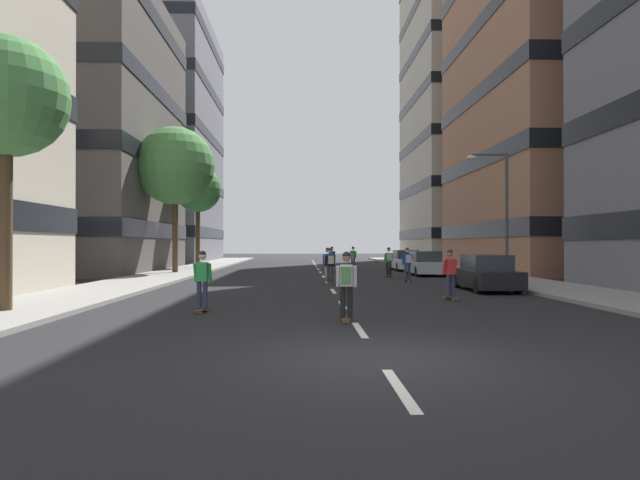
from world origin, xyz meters
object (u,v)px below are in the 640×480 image
(skater_8, at_px, (332,257))
(skater_5, at_px, (202,278))
(skater_6, at_px, (389,260))
(skater_3, at_px, (346,282))
(streetlamp_right, at_px, (500,202))
(parked_car_far, at_px, (425,264))
(skater_1, at_px, (328,261))
(skater_7, at_px, (407,262))
(parked_car_near, at_px, (405,261))
(street_tree_near, at_px, (175,166))
(street_tree_far, at_px, (198,190))
(parked_car_mid, at_px, (486,274))
(skater_2, at_px, (353,256))
(skater_0, at_px, (330,264))
(skater_4, at_px, (450,272))
(street_tree_mid, at_px, (6,98))

(skater_8, bearing_deg, skater_5, -101.74)
(skater_6, bearing_deg, skater_3, -102.71)
(streetlamp_right, bearing_deg, skater_5, -138.81)
(parked_car_far, distance_m, skater_1, 7.57)
(streetlamp_right, distance_m, skater_3, 16.42)
(streetlamp_right, bearing_deg, skater_7, 169.49)
(streetlamp_right, relative_size, skater_6, 3.65)
(parked_car_near, distance_m, street_tree_near, 17.82)
(street_tree_near, bearing_deg, skater_8, 27.51)
(street_tree_far, height_order, skater_3, street_tree_far)
(parked_car_mid, height_order, skater_2, skater_2)
(parked_car_far, xyz_separation_m, skater_6, (-2.57, -1.73, 0.32))
(parked_car_far, height_order, street_tree_near, street_tree_near)
(streetlamp_right, bearing_deg, parked_car_far, 110.04)
(skater_0, relative_size, skater_2, 1.00)
(street_tree_far, distance_m, skater_3, 31.05)
(parked_car_mid, height_order, skater_6, skater_6)
(streetlamp_right, distance_m, skater_1, 9.52)
(street_tree_far, xyz_separation_m, skater_2, (12.35, -0.17, -5.32))
(skater_1, xyz_separation_m, skater_4, (3.84, -10.48, -0.03))
(skater_0, distance_m, skater_8, 14.51)
(skater_4, xyz_separation_m, skater_8, (-2.95, 21.81, 0.00))
(parked_car_near, height_order, skater_1, skater_1)
(skater_6, distance_m, skater_8, 9.39)
(parked_car_mid, height_order, skater_8, skater_8)
(skater_4, distance_m, skater_7, 9.02)
(parked_car_near, distance_m, street_tree_mid, 29.81)
(skater_1, height_order, skater_3, same)
(street_tree_near, xyz_separation_m, street_tree_mid, (0.00, -19.98, -1.02))
(street_tree_far, relative_size, skater_6, 4.53)
(parked_car_far, xyz_separation_m, skater_1, (-6.34, -4.13, 0.32))
(street_tree_mid, distance_m, skater_1, 17.83)
(parked_car_mid, bearing_deg, street_tree_near, 141.40)
(streetlamp_right, relative_size, skater_8, 3.65)
(street_tree_mid, distance_m, skater_5, 7.36)
(street_tree_far, height_order, streetlamp_right, street_tree_far)
(skater_3, bearing_deg, skater_4, 51.56)
(skater_2, relative_size, skater_8, 1.00)
(skater_8, bearing_deg, streetlamp_right, -60.24)
(streetlamp_right, relative_size, skater_2, 3.65)
(parked_car_near, xyz_separation_m, skater_2, (-3.65, 2.83, 0.29))
(street_tree_near, bearing_deg, street_tree_mid, -90.00)
(skater_4, bearing_deg, skater_7, 88.23)
(skater_5, bearing_deg, skater_0, 67.88)
(parked_car_far, height_order, skater_6, skater_6)
(parked_car_near, bearing_deg, parked_car_mid, -90.00)
(parked_car_far, bearing_deg, street_tree_near, 173.87)
(street_tree_far, height_order, skater_4, street_tree_far)
(skater_4, bearing_deg, skater_8, 97.70)
(skater_0, distance_m, skater_3, 12.55)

